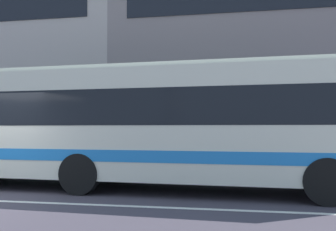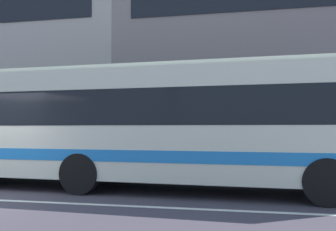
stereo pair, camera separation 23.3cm
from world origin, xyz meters
name	(u,v)px [view 1 (the left image)]	position (x,y,z in m)	size (l,w,h in m)	color
hedge_row_far	(28,158)	(-1.92, 5.67, 0.49)	(18.34, 1.10, 0.99)	#226528
transit_bus	(125,123)	(2.98, 2.19, 1.75)	(11.88, 3.08, 3.18)	beige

